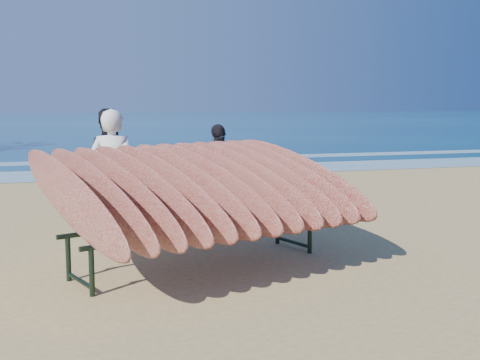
% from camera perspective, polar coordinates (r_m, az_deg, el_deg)
% --- Properties ---
extents(ground, '(120.00, 120.00, 0.00)m').
position_cam_1_polar(ground, '(7.13, 1.85, -8.40)').
color(ground, tan).
rests_on(ground, ground).
extents(ocean, '(160.00, 160.00, 0.00)m').
position_cam_1_polar(ocean, '(61.58, -14.54, 5.40)').
color(ocean, navy).
rests_on(ocean, ground).
extents(foam_near, '(160.00, 160.00, 0.00)m').
position_cam_1_polar(foam_near, '(16.77, -8.97, 0.71)').
color(foam_near, white).
rests_on(foam_near, ground).
extents(foam_far, '(160.00, 160.00, 0.00)m').
position_cam_1_polar(foam_far, '(20.22, -10.28, 1.82)').
color(foam_far, white).
rests_on(foam_far, ground).
extents(surfboard_rack, '(3.97, 3.80, 1.58)m').
position_cam_1_polar(surfboard_rack, '(7.07, -3.93, -0.64)').
color(surfboard_rack, black).
rests_on(surfboard_rack, ground).
extents(person_white, '(0.79, 0.67, 1.85)m').
position_cam_1_polar(person_white, '(8.62, -11.94, 0.48)').
color(person_white, silver).
rests_on(person_white, ground).
extents(person_dark_a, '(1.12, 1.06, 1.83)m').
position_cam_1_polar(person_dark_a, '(10.24, -11.97, 1.51)').
color(person_dark_a, black).
rests_on(person_dark_a, ground).
extents(person_dark_b, '(0.99, 0.74, 1.56)m').
position_cam_1_polar(person_dark_b, '(10.48, -1.95, 1.06)').
color(person_dark_b, black).
rests_on(person_dark_b, ground).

